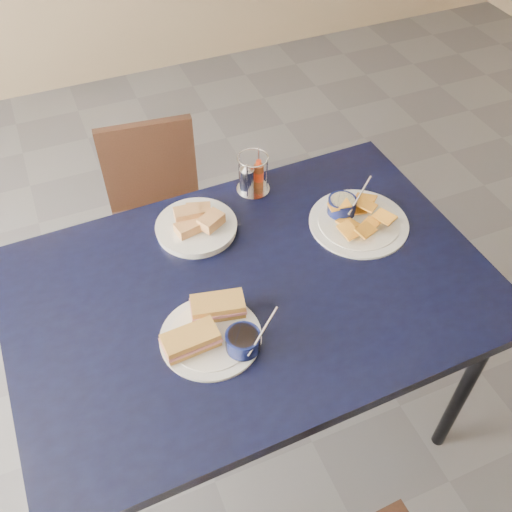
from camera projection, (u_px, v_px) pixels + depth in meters
name	position (u px, v px, depth m)	size (l,w,h in m)	color
ground	(277.00, 373.00, 2.27)	(6.00, 6.00, 0.00)	#4E4D52
dining_table	(252.00, 299.00, 1.64)	(1.37, 0.93, 0.75)	black
chair_far	(155.00, 206.00, 2.28)	(0.40, 0.39, 0.78)	black
sandwich_plate	(214.00, 331.00, 1.47)	(0.30, 0.27, 0.12)	white
plantain_plate	(354.00, 217.00, 1.77)	(0.31, 0.31, 0.12)	white
bread_basket	(196.00, 225.00, 1.74)	(0.25, 0.25, 0.07)	white
condiment_caddy	(252.00, 177.00, 1.84)	(0.11, 0.11, 0.14)	silver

